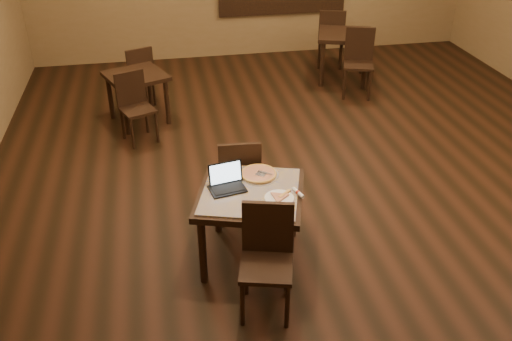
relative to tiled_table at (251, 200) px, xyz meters
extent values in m
plane|color=black|center=(1.15, 0.81, -0.66)|extent=(10.00, 10.00, 0.00)
cylinder|color=black|center=(-0.48, -0.25, -0.31)|extent=(0.07, 0.07, 0.71)
cylinder|color=black|center=(-0.25, 0.48, -0.31)|extent=(0.07, 0.07, 0.71)
cylinder|color=black|center=(0.25, -0.48, -0.31)|extent=(0.07, 0.07, 0.71)
cylinder|color=black|center=(0.48, 0.25, -0.31)|extent=(0.07, 0.07, 0.71)
cube|color=black|center=(0.00, 0.00, 0.06)|extent=(1.15, 1.15, 0.06)
cube|color=#1A30A9|center=(0.00, 0.00, 0.09)|extent=(1.05, 1.05, 0.02)
cylinder|color=black|center=(-0.22, -0.83, -0.43)|extent=(0.04, 0.04, 0.45)
cylinder|color=black|center=(-0.13, -0.48, -0.43)|extent=(0.04, 0.04, 0.45)
cylinder|color=black|center=(0.13, -0.92, -0.43)|extent=(0.04, 0.04, 0.45)
cylinder|color=black|center=(0.22, -0.57, -0.43)|extent=(0.04, 0.04, 0.45)
cube|color=black|center=(0.00, -0.70, -0.19)|extent=(0.52, 0.52, 0.04)
cube|color=black|center=(0.05, -0.52, 0.07)|extent=(0.42, 0.15, 0.48)
cylinder|color=black|center=(0.19, 0.87, -0.44)|extent=(0.04, 0.04, 0.45)
cylinder|color=black|center=(0.17, 0.51, -0.44)|extent=(0.04, 0.04, 0.45)
cylinder|color=black|center=(-0.17, 0.89, -0.44)|extent=(0.04, 0.04, 0.45)
cylinder|color=black|center=(-0.19, 0.53, -0.44)|extent=(0.04, 0.04, 0.45)
cube|color=black|center=(0.00, 0.70, -0.19)|extent=(0.44, 0.44, 0.04)
cube|color=black|center=(-0.01, 0.51, 0.07)|extent=(0.42, 0.06, 0.48)
cube|color=black|center=(-0.20, 0.05, 0.11)|extent=(0.35, 0.27, 0.02)
cube|color=black|center=(-0.20, 0.16, 0.21)|extent=(0.32, 0.10, 0.21)
cube|color=#C2E0F6|center=(-0.20, 0.15, 0.22)|extent=(0.29, 0.09, 0.18)
cylinder|color=white|center=(0.22, -0.18, 0.11)|extent=(0.26, 0.26, 0.01)
cylinder|color=silver|center=(0.12, 0.24, 0.11)|extent=(0.38, 0.38, 0.01)
cylinder|color=#D1BE8B|center=(0.12, 0.24, 0.12)|extent=(0.33, 0.33, 0.02)
torus|color=gold|center=(0.12, 0.24, 0.12)|extent=(0.34, 0.34, 0.02)
cube|color=silver|center=(0.14, 0.22, 0.13)|extent=(0.23, 0.20, 0.01)
cylinder|color=white|center=(0.40, -0.14, 0.12)|extent=(0.08, 0.16, 0.03)
cylinder|color=#A52514|center=(0.40, -0.14, 0.12)|extent=(0.04, 0.04, 0.04)
cylinder|color=black|center=(1.90, 4.01, -0.28)|extent=(0.07, 0.07, 0.75)
cylinder|color=black|center=(2.11, 4.66, -0.28)|extent=(0.07, 0.07, 0.75)
cylinder|color=black|center=(2.55, 3.80, -0.28)|extent=(0.07, 0.07, 0.75)
cylinder|color=black|center=(2.76, 4.45, -0.28)|extent=(0.07, 0.07, 0.75)
cube|color=black|center=(2.33, 4.23, 0.10)|extent=(1.07, 1.07, 0.06)
cylinder|color=black|center=(2.09, 3.42, -0.42)|extent=(0.04, 0.04, 0.48)
cylinder|color=black|center=(2.21, 3.78, -0.42)|extent=(0.04, 0.04, 0.48)
cylinder|color=black|center=(2.45, 3.30, -0.42)|extent=(0.04, 0.04, 0.48)
cylinder|color=black|center=(2.57, 3.66, -0.42)|extent=(0.04, 0.04, 0.48)
cube|color=black|center=(2.33, 3.54, -0.16)|extent=(0.56, 0.56, 0.04)
cube|color=black|center=(2.39, 3.73, 0.11)|extent=(0.44, 0.18, 0.51)
cylinder|color=black|center=(2.57, 5.04, -0.42)|extent=(0.04, 0.04, 0.48)
cylinder|color=black|center=(2.45, 4.68, -0.42)|extent=(0.04, 0.04, 0.48)
cylinder|color=black|center=(2.21, 5.16, -0.42)|extent=(0.04, 0.04, 0.48)
cylinder|color=black|center=(2.09, 4.80, -0.42)|extent=(0.04, 0.04, 0.48)
cube|color=black|center=(2.33, 4.92, -0.16)|extent=(0.56, 0.56, 0.04)
cube|color=black|center=(2.27, 4.73, 0.11)|extent=(0.44, 0.18, 0.51)
cylinder|color=black|center=(-1.18, 2.85, -0.33)|extent=(0.07, 0.07, 0.67)
cylinder|color=black|center=(-1.40, 3.41, -0.33)|extent=(0.07, 0.07, 0.67)
cylinder|color=black|center=(-0.62, 3.08, -0.33)|extent=(0.07, 0.07, 0.67)
cylinder|color=black|center=(-0.85, 3.64, -0.33)|extent=(0.07, 0.07, 0.67)
cube|color=black|center=(-1.01, 3.25, 0.02)|extent=(0.98, 0.98, 0.06)
cylinder|color=black|center=(-1.10, 2.41, -0.45)|extent=(0.04, 0.04, 0.42)
cylinder|color=black|center=(-1.23, 2.73, -0.45)|extent=(0.04, 0.04, 0.42)
cylinder|color=black|center=(-0.79, 2.54, -0.45)|extent=(0.04, 0.04, 0.42)
cylinder|color=black|center=(-0.92, 2.86, -0.45)|extent=(0.04, 0.04, 0.42)
cube|color=black|center=(-1.01, 2.63, -0.22)|extent=(0.52, 0.52, 0.04)
cube|color=black|center=(-1.08, 2.80, 0.03)|extent=(0.38, 0.18, 0.45)
cylinder|color=black|center=(-0.92, 4.08, -0.45)|extent=(0.04, 0.04, 0.42)
cylinder|color=black|center=(-0.79, 3.77, -0.45)|extent=(0.04, 0.04, 0.42)
cylinder|color=black|center=(-1.23, 3.95, -0.45)|extent=(0.04, 0.04, 0.42)
cylinder|color=black|center=(-1.10, 3.64, -0.45)|extent=(0.04, 0.04, 0.42)
cube|color=black|center=(-1.01, 3.86, -0.22)|extent=(0.52, 0.52, 0.04)
cube|color=black|center=(-0.94, 3.69, 0.03)|extent=(0.38, 0.18, 0.45)
camera|label=1|loc=(-0.71, -3.97, 2.74)|focal=38.00mm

